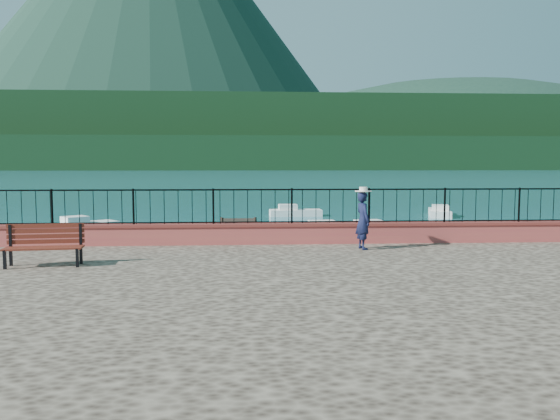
{
  "coord_description": "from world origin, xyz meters",
  "views": [
    {
      "loc": [
        -1.58,
        -11.55,
        3.45
      ],
      "look_at": [
        -0.74,
        2.0,
        2.3
      ],
      "focal_mm": 35.0,
      "sensor_mm": 36.0,
      "label": 1
    }
  ],
  "objects": [
    {
      "name": "boat_2",
      "position": [
        4.77,
        13.99,
        0.4
      ],
      "size": [
        3.72,
        1.94,
        0.8
      ],
      "primitive_type": "cube",
      "rotation": [
        0.0,
        0.0,
        0.19
      ],
      "color": "silver",
      "rests_on": "ground"
    },
    {
      "name": "boat_0",
      "position": [
        -3.91,
        10.94,
        0.4
      ],
      "size": [
        3.56,
        2.95,
        0.8
      ],
      "primitive_type": "cube",
      "rotation": [
        0.0,
        0.0,
        0.58
      ],
      "color": "silver",
      "rests_on": "ground"
    },
    {
      "name": "hat",
      "position": [
        1.49,
        2.57,
        2.79
      ],
      "size": [
        0.44,
        0.44,
        0.12
      ],
      "primitive_type": "cylinder",
      "color": "silver",
      "rests_on": "person"
    },
    {
      "name": "boat_3",
      "position": [
        -9.95,
        17.07,
        0.4
      ],
      "size": [
        3.34,
        3.12,
        0.8
      ],
      "primitive_type": "cube",
      "rotation": [
        0.0,
        0.0,
        0.7
      ],
      "color": "silver",
      "rests_on": "ground"
    },
    {
      "name": "parapet",
      "position": [
        0.0,
        3.7,
        1.49
      ],
      "size": [
        28.0,
        0.46,
        0.58
      ],
      "primitive_type": "cube",
      "color": "#B04C3F",
      "rests_on": "promenade"
    },
    {
      "name": "companion_hill",
      "position": [
        220.0,
        560.0,
        0.0
      ],
      "size": [
        448.0,
        384.0,
        180.0
      ],
      "primitive_type": "ellipsoid",
      "color": "#142D23",
      "rests_on": "ground"
    },
    {
      "name": "ground",
      "position": [
        0.0,
        0.0,
        0.0
      ],
      "size": [
        2000.0,
        2000.0,
        0.0
      ],
      "primitive_type": "plane",
      "color": "#19596B",
      "rests_on": "ground"
    },
    {
      "name": "person",
      "position": [
        1.49,
        2.57,
        1.96
      ],
      "size": [
        0.47,
        0.62,
        1.53
      ],
      "primitive_type": "imported",
      "rotation": [
        0.0,
        0.0,
        1.77
      ],
      "color": "#111533",
      "rests_on": "promenade"
    },
    {
      "name": "railing",
      "position": [
        0.0,
        3.7,
        2.25
      ],
      "size": [
        27.0,
        0.05,
        0.95
      ],
      "primitive_type": "cube",
      "color": "black",
      "rests_on": "parapet"
    },
    {
      "name": "foothills",
      "position": [
        0.0,
        360.0,
        22.0
      ],
      "size": [
        900.0,
        120.0,
        44.0
      ],
      "primitive_type": "cube",
      "color": "black",
      "rests_on": "ground"
    },
    {
      "name": "far_forest",
      "position": [
        0.0,
        300.0,
        9.0
      ],
      "size": [
        900.0,
        60.0,
        18.0
      ],
      "primitive_type": "cube",
      "color": "black",
      "rests_on": "ground"
    },
    {
      "name": "boat_4",
      "position": [
        1.68,
        24.3,
        0.4
      ],
      "size": [
        3.46,
        1.43,
        0.8
      ],
      "primitive_type": "cube",
      "rotation": [
        0.0,
        0.0,
        0.04
      ],
      "color": "silver",
      "rests_on": "ground"
    },
    {
      "name": "boat_5",
      "position": [
        11.22,
        23.7,
        0.4
      ],
      "size": [
        2.33,
        4.02,
        0.8
      ],
      "primitive_type": "cube",
      "rotation": [
        0.0,
        0.0,
        1.28
      ],
      "color": "silver",
      "rests_on": "ground"
    },
    {
      "name": "dock",
      "position": [
        -2.0,
        12.0,
        0.15
      ],
      "size": [
        2.0,
        16.0,
        0.3
      ],
      "primitive_type": "cube",
      "color": "#2D231C",
      "rests_on": "ground"
    },
    {
      "name": "boat_1",
      "position": [
        2.52,
        13.85,
        0.4
      ],
      "size": [
        3.58,
        1.64,
        0.8
      ],
      "primitive_type": "cube",
      "rotation": [
        0.0,
        0.0,
        0.1
      ],
      "color": "white",
      "rests_on": "ground"
    },
    {
      "name": "volcano",
      "position": [
        -120.0,
        700.0,
        190.0
      ],
      "size": [
        560.0,
        560.0,
        380.0
      ],
      "primitive_type": "cone",
      "color": "#142D23",
      "rests_on": "ground"
    },
    {
      "name": "park_bench",
      "position": [
        -6.03,
        0.63,
        1.48
      ],
      "size": [
        1.69,
        0.7,
        0.91
      ],
      "rotation": [
        0.0,
        0.0,
        0.1
      ],
      "color": "black",
      "rests_on": "promenade"
    }
  ]
}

